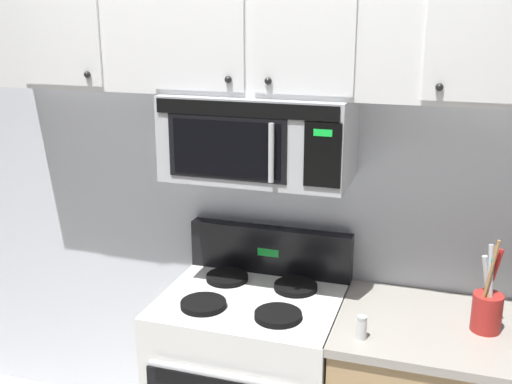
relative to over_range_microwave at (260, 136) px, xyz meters
The scene contains 5 objects.
back_wall 0.34m from the over_range_microwave, 89.94° to the left, with size 5.20×0.10×2.70m, color silver.
over_range_microwave is the anchor object (origin of this frame).
upper_cabinets 0.45m from the over_range_microwave, 89.49° to the left, with size 2.50×0.36×0.55m.
utensil_crock_red 1.11m from the over_range_microwave, ahead, with size 0.11×0.11×0.38m.
salt_shaker 0.86m from the over_range_microwave, 32.52° to the right, with size 0.04×0.04×0.09m.
Camera 1 is at (0.76, -1.87, 2.08)m, focal length 43.64 mm.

